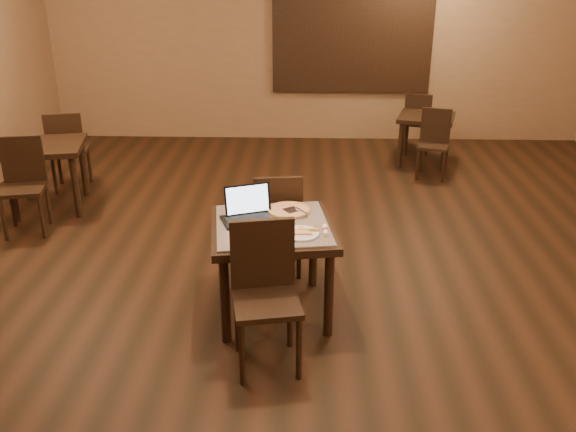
{
  "coord_description": "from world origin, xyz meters",
  "views": [
    {
      "loc": [
        -0.14,
        -4.27,
        2.64
      ],
      "look_at": [
        -0.27,
        -0.1,
        0.85
      ],
      "focal_mm": 38.0,
      "sensor_mm": 36.0,
      "label": 1
    }
  ],
  "objects_px": {
    "pizza_pan": "(289,212)",
    "other_table_a": "(426,124)",
    "chair_main_far": "(278,219)",
    "other_table_a_chair_far": "(418,119)",
    "tiled_table": "(272,236)",
    "other_table_b": "(46,155)",
    "chair_main_near": "(265,286)",
    "other_table_a_chair_near": "(434,139)",
    "laptop": "(247,210)",
    "other_table_b_chair_near": "(23,179)",
    "other_table_b_chair_far": "(68,147)"
  },
  "relations": [
    {
      "from": "other_table_b_chair_far",
      "to": "other_table_a_chair_far",
      "type": "bearing_deg",
      "value": -170.74
    },
    {
      "from": "other_table_a_chair_far",
      "to": "other_table_b_chair_near",
      "type": "relative_size",
      "value": 0.89
    },
    {
      "from": "tiled_table",
      "to": "other_table_a_chair_far",
      "type": "relative_size",
      "value": 1.21
    },
    {
      "from": "chair_main_far",
      "to": "other_table_b_chair_far",
      "type": "relative_size",
      "value": 0.99
    },
    {
      "from": "other_table_b",
      "to": "chair_main_near",
      "type": "bearing_deg",
      "value": -58.05
    },
    {
      "from": "laptop",
      "to": "other_table_a",
      "type": "distance_m",
      "value": 4.28
    },
    {
      "from": "pizza_pan",
      "to": "other_table_a",
      "type": "relative_size",
      "value": 0.38
    },
    {
      "from": "other_table_a",
      "to": "other_table_b_chair_far",
      "type": "xyz_separation_m",
      "value": [
        -4.44,
        -1.2,
        -0.01
      ]
    },
    {
      "from": "other_table_a_chair_far",
      "to": "other_table_b_chair_near",
      "type": "xyz_separation_m",
      "value": [
        -4.45,
        -2.84,
        0.06
      ]
    },
    {
      "from": "other_table_a_chair_near",
      "to": "other_table_b",
      "type": "xyz_separation_m",
      "value": [
        -4.47,
        -1.26,
        0.14
      ]
    },
    {
      "from": "other_table_a_chair_near",
      "to": "other_table_a_chair_far",
      "type": "height_order",
      "value": "same"
    },
    {
      "from": "other_table_a_chair_near",
      "to": "other_table_a_chair_far",
      "type": "relative_size",
      "value": 1.0
    },
    {
      "from": "other_table_b",
      "to": "other_table_b_chair_far",
      "type": "relative_size",
      "value": 0.98
    },
    {
      "from": "chair_main_far",
      "to": "other_table_a_chair_far",
      "type": "xyz_separation_m",
      "value": [
        1.82,
        3.74,
        -0.05
      ]
    },
    {
      "from": "laptop",
      "to": "other_table_a_chair_far",
      "type": "relative_size",
      "value": 0.5
    },
    {
      "from": "pizza_pan",
      "to": "other_table_a_chair_near",
      "type": "height_order",
      "value": "other_table_a_chair_near"
    },
    {
      "from": "chair_main_far",
      "to": "other_table_a_chair_far",
      "type": "height_order",
      "value": "chair_main_far"
    },
    {
      "from": "other_table_b_chair_near",
      "to": "laptop",
      "type": "bearing_deg",
      "value": -42.07
    },
    {
      "from": "pizza_pan",
      "to": "other_table_a_chair_far",
      "type": "relative_size",
      "value": 0.38
    },
    {
      "from": "other_table_b_chair_far",
      "to": "tiled_table",
      "type": "bearing_deg",
      "value": 122.43
    },
    {
      "from": "chair_main_near",
      "to": "other_table_a_chair_far",
      "type": "relative_size",
      "value": 1.18
    },
    {
      "from": "chair_main_near",
      "to": "other_table_b_chair_far",
      "type": "bearing_deg",
      "value": 117.27
    },
    {
      "from": "tiled_table",
      "to": "chair_main_near",
      "type": "distance_m",
      "value": 0.62
    },
    {
      "from": "laptop",
      "to": "other_table_b_chair_far",
      "type": "distance_m",
      "value": 3.5
    },
    {
      "from": "other_table_a_chair_far",
      "to": "other_table_b",
      "type": "height_order",
      "value": "other_table_a_chair_far"
    },
    {
      "from": "chair_main_far",
      "to": "other_table_b",
      "type": "distance_m",
      "value": 3.0
    },
    {
      "from": "chair_main_far",
      "to": "other_table_b_chair_near",
      "type": "height_order",
      "value": "other_table_b_chair_near"
    },
    {
      "from": "chair_main_near",
      "to": "laptop",
      "type": "distance_m",
      "value": 0.79
    },
    {
      "from": "other_table_b_chair_far",
      "to": "other_table_a",
      "type": "bearing_deg",
      "value": -176.72
    },
    {
      "from": "other_table_a_chair_far",
      "to": "other_table_b_chair_far",
      "type": "distance_m",
      "value": 4.73
    },
    {
      "from": "chair_main_near",
      "to": "other_table_a_chair_near",
      "type": "height_order",
      "value": "chair_main_near"
    },
    {
      "from": "tiled_table",
      "to": "other_table_b",
      "type": "xyz_separation_m",
      "value": [
        -2.6,
        2.09,
        -0.04
      ]
    },
    {
      "from": "other_table_b_chair_far",
      "to": "other_table_b_chair_near",
      "type": "bearing_deg",
      "value": 76.39
    },
    {
      "from": "other_table_b",
      "to": "other_table_b_chair_near",
      "type": "xyz_separation_m",
      "value": [
        -0.02,
        -0.57,
        -0.08
      ]
    },
    {
      "from": "other_table_a",
      "to": "other_table_a_chair_near",
      "type": "distance_m",
      "value": 0.51
    },
    {
      "from": "laptop",
      "to": "other_table_a",
      "type": "xyz_separation_m",
      "value": [
        2.05,
        3.74,
        -0.27
      ]
    },
    {
      "from": "pizza_pan",
      "to": "other_table_a",
      "type": "xyz_separation_m",
      "value": [
        1.73,
        3.61,
        -0.21
      ]
    },
    {
      "from": "chair_main_far",
      "to": "other_table_a_chair_near",
      "type": "distance_m",
      "value": 3.3
    },
    {
      "from": "chair_main_near",
      "to": "other_table_b_chair_near",
      "type": "relative_size",
      "value": 1.05
    },
    {
      "from": "other_table_b",
      "to": "other_table_b_chair_far",
      "type": "xyz_separation_m",
      "value": [
        0.02,
        0.57,
        -0.08
      ]
    },
    {
      "from": "chair_main_near",
      "to": "other_table_b",
      "type": "xyz_separation_m",
      "value": [
        -2.59,
        2.7,
        0.05
      ]
    },
    {
      "from": "pizza_pan",
      "to": "laptop",
      "type": "bearing_deg",
      "value": -157.61
    },
    {
      "from": "other_table_a",
      "to": "laptop",
      "type": "bearing_deg",
      "value": -102.87
    },
    {
      "from": "chair_main_far",
      "to": "pizza_pan",
      "type": "distance_m",
      "value": 0.45
    },
    {
      "from": "other_table_a_chair_near",
      "to": "other_table_b_chair_near",
      "type": "distance_m",
      "value": 4.85
    },
    {
      "from": "laptop",
      "to": "other_table_b_chair_near",
      "type": "xyz_separation_m",
      "value": [
        -2.42,
        1.41,
        -0.28
      ]
    },
    {
      "from": "laptop",
      "to": "pizza_pan",
      "type": "bearing_deg",
      "value": 1.5
    },
    {
      "from": "pizza_pan",
      "to": "other_table_a",
      "type": "bearing_deg",
      "value": 64.41
    },
    {
      "from": "other_table_b_chair_near",
      "to": "tiled_table",
      "type": "bearing_deg",
      "value": -41.93
    },
    {
      "from": "pizza_pan",
      "to": "other_table_a_chair_near",
      "type": "xyz_separation_m",
      "value": [
        1.75,
        3.11,
        -0.28
      ]
    }
  ]
}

